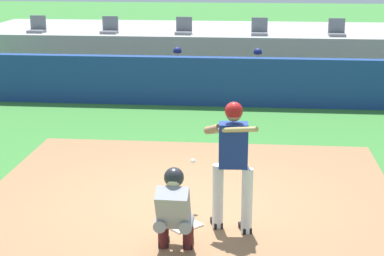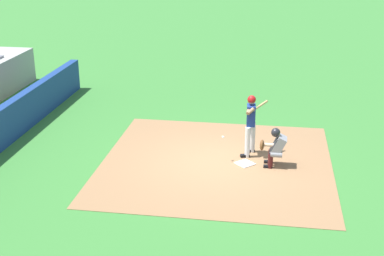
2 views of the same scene
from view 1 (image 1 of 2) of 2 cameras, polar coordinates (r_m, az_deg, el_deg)
name	(u,v)px [view 1 (image 1 of 2)]	position (r m, az deg, el deg)	size (l,w,h in m)	color
ground_plane	(188,204)	(9.70, -0.40, -6.80)	(80.00, 80.00, 0.00)	#387A33
dirt_infield	(188,204)	(9.70, -0.40, -6.77)	(6.40, 6.40, 0.01)	#936B47
home_plate	(182,224)	(8.96, -0.94, -8.59)	(0.44, 0.44, 0.02)	white
batter_at_plate	(232,158)	(8.47, 3.62, -2.73)	(0.73, 0.72, 1.80)	silver
catcher_crouched	(174,207)	(8.01, -1.62, -7.05)	(0.49, 1.79, 1.13)	gray
dugout_wall	(215,81)	(15.76, 2.04, 4.18)	(13.00, 0.30, 1.20)	navy
dugout_bench	(217,88)	(16.81, 2.25, 3.59)	(11.80, 0.44, 0.45)	olive
dugout_player_0	(177,72)	(16.67, -1.36, 5.06)	(0.49, 0.70, 1.30)	#939399
dugout_player_1	(257,73)	(16.55, 5.85, 4.91)	(0.49, 0.70, 1.30)	#939399
stands_platform	(224,51)	(20.07, 2.84, 6.90)	(15.00, 4.40, 1.40)	#9E9E99
stadium_seat_0	(37,28)	(19.50, -13.66, 8.71)	(0.46, 0.46, 0.48)	slate
stadium_seat_1	(110,28)	(18.90, -7.37, 8.81)	(0.46, 0.46, 0.48)	slate
stadium_seat_2	(184,29)	(18.54, -0.75, 8.81)	(0.46, 0.46, 0.48)	slate
stadium_seat_3	(259,30)	(18.44, 6.04, 8.69)	(0.46, 0.46, 0.48)	slate
stadium_seat_4	(337,31)	(18.58, 12.81, 8.45)	(0.46, 0.46, 0.48)	slate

